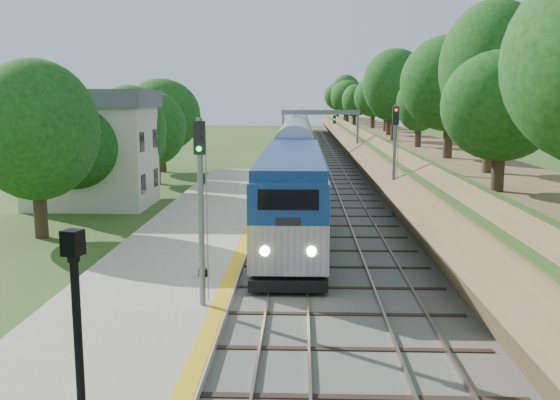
{
  "coord_description": "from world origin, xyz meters",
  "views": [
    {
      "loc": [
        0.46,
        -12.4,
        7.41
      ],
      "look_at": [
        -0.5,
        15.83,
        2.8
      ],
      "focal_mm": 40.0,
      "sensor_mm": 36.0,
      "label": 1
    }
  ],
  "objects_px": {
    "station_building": "(91,147)",
    "lamppost_mid": "(80,380)",
    "lamppost_far": "(203,231)",
    "signal_farside": "(395,149)",
    "signal_gantry": "(320,123)",
    "signal_platform": "(201,192)",
    "train": "(298,138)"
  },
  "relations": [
    {
      "from": "signal_gantry",
      "to": "train",
      "type": "relative_size",
      "value": 0.07
    },
    {
      "from": "lamppost_far",
      "to": "signal_farside",
      "type": "distance_m",
      "value": 17.47
    },
    {
      "from": "train",
      "to": "lamppost_mid",
      "type": "relative_size",
      "value": 25.37
    },
    {
      "from": "station_building",
      "to": "lamppost_far",
      "type": "relative_size",
      "value": 2.09
    },
    {
      "from": "station_building",
      "to": "signal_gantry",
      "type": "relative_size",
      "value": 1.02
    },
    {
      "from": "lamppost_far",
      "to": "signal_platform",
      "type": "xyz_separation_m",
      "value": [
        0.53,
        -3.51,
        2.1
      ]
    },
    {
      "from": "station_building",
      "to": "lamppost_mid",
      "type": "relative_size",
      "value": 1.78
    },
    {
      "from": "train",
      "to": "station_building",
      "type": "bearing_deg",
      "value": -109.19
    },
    {
      "from": "train",
      "to": "signal_farside",
      "type": "distance_m",
      "value": 44.66
    },
    {
      "from": "station_building",
      "to": "signal_farside",
      "type": "relative_size",
      "value": 1.24
    },
    {
      "from": "signal_farside",
      "to": "signal_gantry",
      "type": "bearing_deg",
      "value": 97.34
    },
    {
      "from": "lamppost_mid",
      "to": "signal_platform",
      "type": "height_order",
      "value": "signal_platform"
    },
    {
      "from": "signal_gantry",
      "to": "station_building",
      "type": "bearing_deg",
      "value": -123.38
    },
    {
      "from": "train",
      "to": "signal_farside",
      "type": "relative_size",
      "value": 17.75
    },
    {
      "from": "signal_gantry",
      "to": "signal_platform",
      "type": "bearing_deg",
      "value": -96.54
    },
    {
      "from": "lamppost_far",
      "to": "signal_platform",
      "type": "height_order",
      "value": "signal_platform"
    },
    {
      "from": "signal_platform",
      "to": "signal_farside",
      "type": "bearing_deg",
      "value": 63.09
    },
    {
      "from": "signal_gantry",
      "to": "signal_farside",
      "type": "relative_size",
      "value": 1.21
    },
    {
      "from": "lamppost_far",
      "to": "lamppost_mid",
      "type": "bearing_deg",
      "value": -89.83
    },
    {
      "from": "signal_gantry",
      "to": "lamppost_far",
      "type": "xyz_separation_m",
      "value": [
        -5.9,
        -43.36,
        -2.6
      ]
    },
    {
      "from": "signal_gantry",
      "to": "train",
      "type": "xyz_separation_m",
      "value": [
        -2.47,
        15.23,
        -2.52
      ]
    },
    {
      "from": "station_building",
      "to": "lamppost_mid",
      "type": "xyz_separation_m",
      "value": [
        10.61,
        -32.27,
        -1.55
      ]
    },
    {
      "from": "station_building",
      "to": "signal_gantry",
      "type": "bearing_deg",
      "value": 56.62
    },
    {
      "from": "train",
      "to": "lamppost_far",
      "type": "height_order",
      "value": "train"
    },
    {
      "from": "station_building",
      "to": "train",
      "type": "distance_m",
      "value": 42.63
    },
    {
      "from": "lamppost_far",
      "to": "signal_platform",
      "type": "bearing_deg",
      "value": -81.45
    },
    {
      "from": "station_building",
      "to": "signal_platform",
      "type": "xyz_separation_m",
      "value": [
        11.1,
        -21.88,
        0.23
      ]
    },
    {
      "from": "signal_gantry",
      "to": "signal_farside",
      "type": "height_order",
      "value": "signal_farside"
    },
    {
      "from": "signal_platform",
      "to": "lamppost_mid",
      "type": "bearing_deg",
      "value": -92.68
    },
    {
      "from": "station_building",
      "to": "lamppost_far",
      "type": "bearing_deg",
      "value": -60.09
    },
    {
      "from": "station_building",
      "to": "lamppost_far",
      "type": "height_order",
      "value": "station_building"
    },
    {
      "from": "station_building",
      "to": "signal_farside",
      "type": "distance_m",
      "value": 20.58
    }
  ]
}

